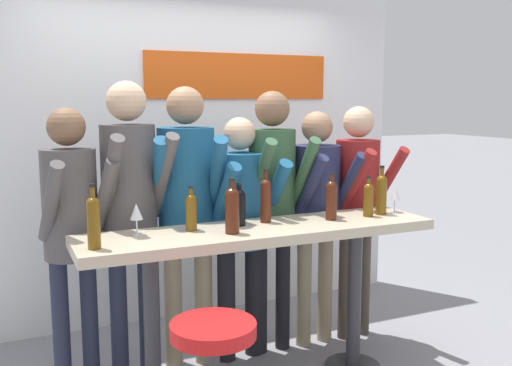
% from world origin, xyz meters
% --- Properties ---
extents(back_wall, '(3.73, 0.12, 2.84)m').
position_xyz_m(back_wall, '(0.00, 1.42, 1.43)').
color(back_wall, white).
rests_on(back_wall, ground_plane).
extents(tasting_table, '(2.13, 0.50, 1.01)m').
position_xyz_m(tasting_table, '(0.00, 0.00, 0.82)').
color(tasting_table, beige).
rests_on(tasting_table, ground_plane).
extents(person_far_left, '(0.44, 0.56, 1.70)m').
position_xyz_m(person_far_left, '(-1.01, 0.48, 1.07)').
color(person_far_left, '#23283D').
rests_on(person_far_left, ground_plane).
extents(person_left, '(0.43, 0.57, 1.86)m').
position_xyz_m(person_left, '(-0.65, 0.50, 1.17)').
color(person_left, '#23283D').
rests_on(person_left, ground_plane).
extents(person_center_left, '(0.51, 0.62, 1.83)m').
position_xyz_m(person_center_left, '(-0.29, 0.51, 1.14)').
color(person_center_left, gray).
rests_on(person_center_left, ground_plane).
extents(person_center, '(0.46, 0.55, 1.63)m').
position_xyz_m(person_center, '(0.06, 0.46, 1.00)').
color(person_center, black).
rests_on(person_center, ground_plane).
extents(person_center_right, '(0.39, 0.54, 1.80)m').
position_xyz_m(person_center_right, '(0.30, 0.46, 1.14)').
color(person_center_right, black).
rests_on(person_center_right, ground_plane).
extents(person_right, '(0.41, 0.53, 1.66)m').
position_xyz_m(person_right, '(0.64, 0.45, 1.04)').
color(person_right, gray).
rests_on(person_right, ground_plane).
extents(person_far_right, '(0.41, 0.53, 1.70)m').
position_xyz_m(person_far_right, '(0.97, 0.43, 1.07)').
color(person_far_right, '#473D33').
rests_on(person_far_right, ground_plane).
extents(wine_bottle_0, '(0.06, 0.06, 0.26)m').
position_xyz_m(wine_bottle_0, '(0.75, -0.00, 1.13)').
color(wine_bottle_0, brown).
rests_on(wine_bottle_0, tasting_table).
extents(wine_bottle_1, '(0.06, 0.06, 0.26)m').
position_xyz_m(wine_bottle_1, '(-0.40, 0.08, 1.12)').
color(wine_bottle_1, brown).
rests_on(wine_bottle_1, tasting_table).
extents(wine_bottle_2, '(0.07, 0.07, 0.30)m').
position_xyz_m(wine_bottle_2, '(0.48, 0.01, 1.14)').
color(wine_bottle_2, '#4C1E0F').
rests_on(wine_bottle_2, tasting_table).
extents(wine_bottle_3, '(0.07, 0.07, 0.32)m').
position_xyz_m(wine_bottle_3, '(0.86, 0.02, 1.15)').
color(wine_bottle_3, brown).
rests_on(wine_bottle_3, tasting_table).
extents(wine_bottle_4, '(0.07, 0.07, 0.33)m').
position_xyz_m(wine_bottle_4, '(0.08, 0.11, 1.15)').
color(wine_bottle_4, '#4C1E0F').
rests_on(wine_bottle_4, tasting_table).
extents(wine_bottle_5, '(0.08, 0.08, 0.31)m').
position_xyz_m(wine_bottle_5, '(-0.21, -0.08, 1.15)').
color(wine_bottle_5, '#4C1E0F').
rests_on(wine_bottle_5, tasting_table).
extents(wine_bottle_6, '(0.08, 0.08, 0.26)m').
position_xyz_m(wine_bottle_6, '(-0.10, 0.09, 1.13)').
color(wine_bottle_6, black).
rests_on(wine_bottle_6, tasting_table).
extents(wine_bottle_7, '(0.07, 0.07, 0.33)m').
position_xyz_m(wine_bottle_7, '(-0.96, -0.10, 1.15)').
color(wine_bottle_7, brown).
rests_on(wine_bottle_7, tasting_table).
extents(wine_glass_0, '(0.07, 0.07, 0.18)m').
position_xyz_m(wine_glass_0, '(0.99, 0.04, 1.13)').
color(wine_glass_0, silver).
rests_on(wine_glass_0, tasting_table).
extents(wine_glass_1, '(0.07, 0.07, 0.18)m').
position_xyz_m(wine_glass_1, '(-0.70, 0.10, 1.13)').
color(wine_glass_1, silver).
rests_on(wine_glass_1, tasting_table).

